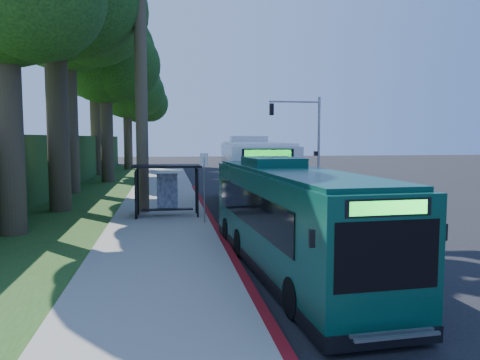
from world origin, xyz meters
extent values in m
plane|color=black|center=(0.00, 0.00, 0.00)|extent=(140.00, 140.00, 0.00)
cube|color=gray|center=(-7.30, 0.00, 0.06)|extent=(4.50, 70.00, 0.12)
cube|color=maroon|center=(-5.00, -4.00, 0.07)|extent=(0.25, 30.00, 0.13)
cube|color=#234719|center=(-13.00, 5.00, 0.03)|extent=(8.00, 70.00, 0.06)
cube|color=black|center=(-7.00, -3.00, 2.50)|extent=(3.20, 1.50, 0.10)
cube|color=black|center=(-8.45, -3.00, 1.20)|extent=(0.06, 1.30, 2.20)
cube|color=navy|center=(-7.00, -2.30, 1.25)|extent=(1.00, 0.12, 1.70)
cube|color=black|center=(-7.00, -3.10, 0.45)|extent=(2.40, 0.40, 0.06)
cube|color=black|center=(-8.40, -2.40, 1.20)|extent=(0.08, 0.08, 2.40)
cube|color=black|center=(-5.60, -2.40, 1.20)|extent=(0.08, 0.08, 2.40)
cube|color=black|center=(-8.40, -3.60, 1.20)|extent=(0.08, 0.08, 2.40)
cube|color=black|center=(-5.60, -3.60, 1.20)|extent=(0.08, 0.08, 2.40)
cylinder|color=gray|center=(-5.40, -5.00, 1.50)|extent=(0.06, 0.06, 3.00)
cube|color=white|center=(-5.40, -5.00, 2.90)|extent=(0.35, 0.04, 0.55)
cylinder|color=gray|center=(4.80, 10.00, 3.50)|extent=(0.20, 0.20, 7.00)
cylinder|color=gray|center=(2.80, 10.00, 6.60)|extent=(4.00, 0.14, 0.14)
cube|color=black|center=(1.00, 10.00, 6.00)|extent=(0.30, 0.30, 0.90)
cube|color=black|center=(4.55, 10.00, 2.60)|extent=(0.25, 0.25, 0.35)
cylinder|color=#4C3F2D|center=(-8.20, -1.50, 6.50)|extent=(0.60, 0.60, 13.00)
cylinder|color=#382B1E|center=(-12.50, 0.00, 5.25)|extent=(1.10, 1.10, 10.50)
sphere|color=black|center=(-13.90, 1.40, 10.80)|extent=(5.20, 5.20, 5.20)
cylinder|color=#382B1E|center=(-13.50, 8.00, 5.95)|extent=(1.18, 1.18, 11.90)
sphere|color=black|center=(-11.50, 6.50, 11.90)|extent=(7.00, 7.00, 7.00)
sphere|color=black|center=(-15.25, 9.75, 12.24)|extent=(6.50, 6.50, 6.50)
cylinder|color=#382B1E|center=(-12.00, 16.00, 4.90)|extent=(1.06, 1.06, 9.80)
sphere|color=black|center=(-12.00, 16.00, 10.92)|extent=(8.40, 8.40, 8.40)
sphere|color=black|center=(-10.32, 14.74, 9.80)|extent=(5.88, 5.88, 5.88)
sphere|color=black|center=(-13.47, 17.47, 10.08)|extent=(5.46, 5.46, 5.46)
cylinder|color=#382B1E|center=(-14.00, 24.00, 5.60)|extent=(1.14, 1.14, 11.20)
sphere|color=black|center=(-14.00, 24.00, 12.48)|extent=(9.60, 9.60, 9.60)
sphere|color=black|center=(-12.08, 22.56, 11.20)|extent=(6.72, 6.72, 6.72)
sphere|color=black|center=(-15.68, 25.68, 11.52)|extent=(6.24, 6.24, 6.24)
cylinder|color=#382B1E|center=(-11.50, 32.00, 4.55)|extent=(1.02, 1.02, 9.10)
sphere|color=black|center=(-11.50, 32.00, 10.14)|extent=(8.00, 8.00, 8.00)
sphere|color=black|center=(-9.90, 30.80, 9.10)|extent=(5.60, 5.60, 5.60)
sphere|color=black|center=(-12.90, 33.40, 9.36)|extent=(5.20, 5.20, 5.20)
cylinder|color=#382B1E|center=(-10.50, 40.00, 4.20)|extent=(0.98, 0.98, 8.40)
sphere|color=black|center=(-10.50, 40.00, 9.36)|extent=(7.00, 7.00, 7.00)
sphere|color=black|center=(-9.10, 38.95, 8.40)|extent=(4.90, 4.90, 4.90)
sphere|color=black|center=(-11.72, 41.23, 8.64)|extent=(4.55, 4.55, 4.55)
cylinder|color=#382B1E|center=(-13.00, -6.00, 4.55)|extent=(1.02, 1.02, 9.10)
cube|color=silver|center=(-2.60, -1.19, 1.94)|extent=(3.91, 13.32, 3.12)
cube|color=black|center=(-2.60, -1.19, 0.33)|extent=(3.94, 13.38, 0.38)
cube|color=black|center=(-2.55, -0.64, 2.24)|extent=(3.72, 10.44, 1.20)
cube|color=black|center=(-3.16, -7.67, 2.19)|extent=(2.46, 0.34, 1.53)
cube|color=black|center=(-2.04, 5.30, 2.30)|extent=(2.23, 0.32, 1.09)
cube|color=#19E533|center=(-3.16, -7.68, 3.23)|extent=(1.82, 0.26, 0.31)
cube|color=silver|center=(-2.60, -1.19, 3.55)|extent=(3.63, 12.64, 0.13)
cube|color=silver|center=(-2.41, 0.99, 3.74)|extent=(2.18, 2.89, 0.38)
cylinder|color=black|center=(-4.22, -5.26, 0.55)|extent=(0.42, 1.12, 1.09)
cylinder|color=black|center=(-1.70, -5.48, 0.55)|extent=(0.42, 1.12, 1.09)
cylinder|color=black|center=(-3.43, 3.89, 0.55)|extent=(0.42, 1.12, 1.09)
cylinder|color=black|center=(-0.91, 3.67, 0.55)|extent=(0.42, 1.12, 1.09)
cube|color=#0A3C31|center=(-3.54, -12.43, 1.59)|extent=(2.90, 10.85, 2.55)
cube|color=black|center=(-3.54, -12.43, 0.27)|extent=(2.93, 10.90, 0.31)
cube|color=black|center=(-3.57, -11.99, 1.83)|extent=(2.82, 8.49, 0.98)
cube|color=black|center=(-3.23, -17.75, 1.79)|extent=(2.01, 0.22, 1.25)
cube|color=black|center=(-3.85, -7.12, 1.88)|extent=(1.83, 0.21, 0.89)
cube|color=#19E533|center=(-3.23, -17.76, 2.64)|extent=(1.49, 0.18, 0.25)
cube|color=#0A3C31|center=(-3.54, -12.43, 2.91)|extent=(2.69, 10.30, 0.11)
cube|color=#0A3C31|center=(-3.64, -10.65, 3.06)|extent=(1.72, 2.33, 0.31)
cylinder|color=black|center=(-4.37, -15.92, 0.45)|extent=(0.32, 0.91, 0.89)
cylinder|color=black|center=(-2.31, -15.80, 0.45)|extent=(0.32, 0.91, 0.89)
cylinder|color=black|center=(-4.81, -8.42, 0.45)|extent=(0.32, 0.91, 0.89)
cylinder|color=black|center=(-2.75, -8.30, 0.45)|extent=(0.32, 0.91, 0.89)
imported|color=white|center=(1.17, 9.11, 0.72)|extent=(2.89, 5.37, 1.43)
camera|label=1|loc=(-7.03, -25.30, 3.85)|focal=35.00mm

